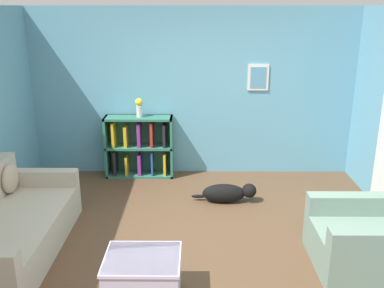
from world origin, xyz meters
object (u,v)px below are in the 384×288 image
at_px(couch, 6,230).
at_px(recliner_chair, 373,238).
at_px(bookshelf, 140,147).
at_px(coffee_table, 143,278).
at_px(vase, 139,106).
at_px(dog, 228,193).

distance_m(couch, recliner_chair, 3.88).
distance_m(bookshelf, coffee_table, 3.12).
bearing_deg(coffee_table, bookshelf, 97.51).
xyz_separation_m(coffee_table, vase, (-0.39, 3.07, 0.89)).
bearing_deg(coffee_table, dog, 66.16).
bearing_deg(recliner_chair, vase, 137.21).
bearing_deg(couch, coffee_table, -26.44).
relative_size(dog, vase, 3.07).
distance_m(recliner_chair, vase, 3.75).
bearing_deg(dog, vase, 143.31).
bearing_deg(vase, coffee_table, -82.80).
relative_size(couch, bookshelf, 1.95).
height_order(coffee_table, vase, vase).
distance_m(recliner_chair, coffee_table, 2.37).
bearing_deg(recliner_chair, coffee_table, -165.82).
relative_size(recliner_chair, dog, 1.17).
height_order(bookshelf, vase, vase).
bearing_deg(couch, dog, 27.66).
bearing_deg(dog, bookshelf, 143.12).
bearing_deg(recliner_chair, couch, 177.02).
bearing_deg(recliner_chair, bookshelf, 137.17).
distance_m(bookshelf, recliner_chair, 3.69).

